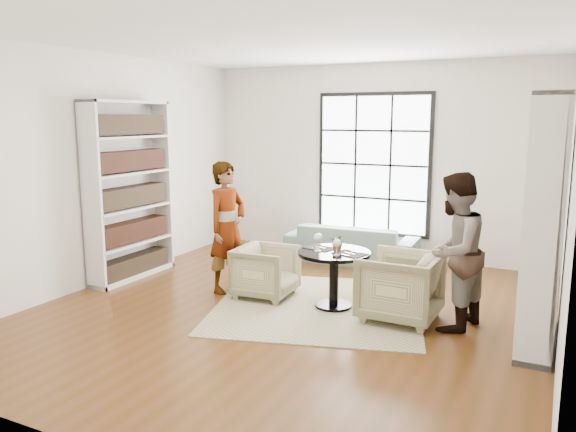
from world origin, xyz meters
The scene contains 16 objects.
ground centered at (0.00, 0.00, 0.00)m, with size 6.00×6.00×0.00m, color #562E14.
room_shell centered at (0.00, 0.54, 1.26)m, with size 6.00×6.01×6.00m.
rug centered at (0.22, 0.30, 0.01)m, with size 2.34×2.34×0.01m, color tan.
pedestal_table centered at (0.40, 0.35, 0.49)m, with size 0.84×0.84×0.67m.
sofa centered at (-0.15, 2.45, 0.29)m, with size 1.97×0.77×0.58m, color slate.
armchair_left centered at (-0.50, 0.36, 0.32)m, with size 0.68×0.70×0.63m, color tan.
armchair_right centered at (1.18, 0.30, 0.37)m, with size 0.80×0.82×0.75m, color tan.
person_left centered at (-1.05, 0.36, 0.82)m, with size 0.60×0.39×1.65m, color gray.
person_right centered at (1.73, 0.30, 0.82)m, with size 0.80×0.62×1.64m, color gray.
placemat_left centered at (0.19, 0.42, 0.67)m, with size 0.34×0.26×0.01m, color black.
placemat_right centered at (0.60, 0.31, 0.67)m, with size 0.34×0.26×0.01m, color black.
cutlery_left centered at (0.19, 0.42, 0.68)m, with size 0.14×0.22×0.01m, color silver, non-canonical shape.
cutlery_right centered at (0.60, 0.31, 0.68)m, with size 0.14×0.22×0.01m, color silver, non-canonical shape.
wine_glass_left centered at (0.23, 0.26, 0.82)m, with size 0.10×0.10×0.21m.
wine_glass_right centered at (0.49, 0.19, 0.80)m, with size 0.09×0.09×0.19m.
flower_centerpiece centered at (0.43, 0.38, 0.77)m, with size 0.18×0.16×0.20m, color gray.
Camera 1 is at (2.69, -5.48, 2.19)m, focal length 35.00 mm.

